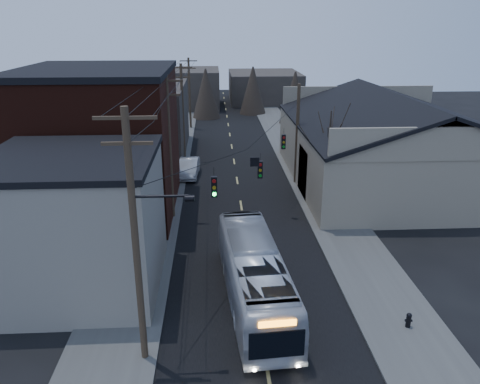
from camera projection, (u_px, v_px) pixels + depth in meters
The scene contains 14 objects.
road_surface at pixel (235, 167), 45.06m from camera, with size 9.00×110.00×0.02m, color black.
sidewalk_left at pixel (167, 168), 44.70m from camera, with size 4.00×110.00×0.12m, color #474744.
sidewalk_right at pixel (302, 166), 45.39m from camera, with size 4.00×110.00×0.12m, color #474744.
building_clapboard at pixel (77, 225), 23.69m from camera, with size 8.00×8.00×7.00m, color slate.
building_brick at pixel (102, 144), 33.44m from camera, with size 10.00×12.00×10.00m, color #33120B.
building_left_far at pixel (142, 120), 48.99m from camera, with size 9.00×14.00×7.00m, color #352F2A.
warehouse at pixel (389, 152), 40.14m from camera, with size 16.16×20.60×7.73m.
building_far_left at pixel (188, 88), 76.55m from camera, with size 10.00×12.00×6.00m, color #352F2A.
building_far_right at pixel (264, 87), 82.11m from camera, with size 12.00×14.00×5.00m, color #352F2A.
bare_tree at pixel (328, 159), 34.80m from camera, with size 0.40×0.40×7.20m, color black.
utility_lines at pixel (200, 130), 37.71m from camera, with size 11.24×45.28×10.50m.
bus at pixel (254, 275), 22.90m from camera, with size 2.54×10.84×3.02m, color silver.
parked_car at pixel (189, 168), 42.30m from camera, with size 1.66×4.77×1.57m, color #B0B4B8.
fire_hydrant at pixel (409, 319), 21.18m from camera, with size 0.34×0.24×0.71m.
Camera 1 is at (-1.96, -13.11, 13.19)m, focal length 35.00 mm.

